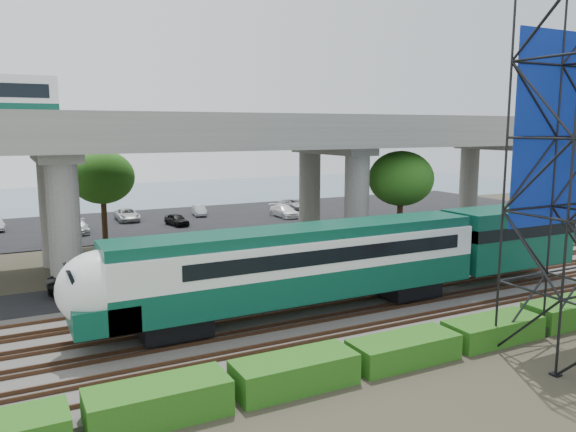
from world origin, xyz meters
TOP-DOWN VIEW (x-y plane):
  - ground at (0.00, 0.00)m, footprint 140.00×140.00m
  - ballast_bed at (0.00, 2.00)m, footprint 90.00×12.00m
  - service_road at (0.00, 10.50)m, footprint 90.00×5.00m
  - parking_lot at (0.00, 34.00)m, footprint 90.00×18.00m
  - harbor_water at (0.00, 56.00)m, footprint 140.00×40.00m
  - rail_tracks at (0.00, 2.00)m, footprint 90.00×9.52m
  - commuter_train at (1.92, 2.00)m, footprint 29.30×3.06m
  - overpass at (-1.14, 16.00)m, footprint 80.00×12.00m
  - hedge_strip at (1.01, -4.30)m, footprint 34.60×1.80m
  - trees at (-4.67, 16.17)m, footprint 40.94×16.94m
  - suv at (-8.72, 11.40)m, footprint 5.21×2.81m
  - parked_cars at (0.05, 33.53)m, footprint 37.68×9.42m

SIDE VIEW (x-z plane):
  - ground at x=0.00m, z-range 0.00..0.00m
  - harbor_water at x=0.00m, z-range 0.00..0.03m
  - service_road at x=0.00m, z-range 0.00..0.08m
  - parking_lot at x=0.00m, z-range 0.00..0.08m
  - ballast_bed at x=0.00m, z-range 0.00..0.20m
  - rail_tracks at x=0.00m, z-range 0.20..0.36m
  - hedge_strip at x=1.01m, z-range -0.04..1.16m
  - parked_cars at x=0.05m, z-range 0.03..1.32m
  - suv at x=-8.72m, z-range 0.08..1.47m
  - commuter_train at x=1.92m, z-range 0.73..5.03m
  - trees at x=-4.67m, z-range 1.73..9.42m
  - overpass at x=-1.14m, z-range 2.01..14.41m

